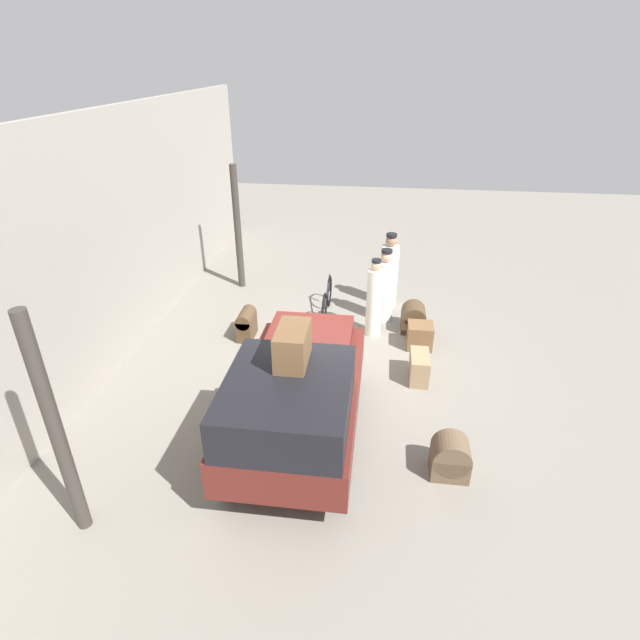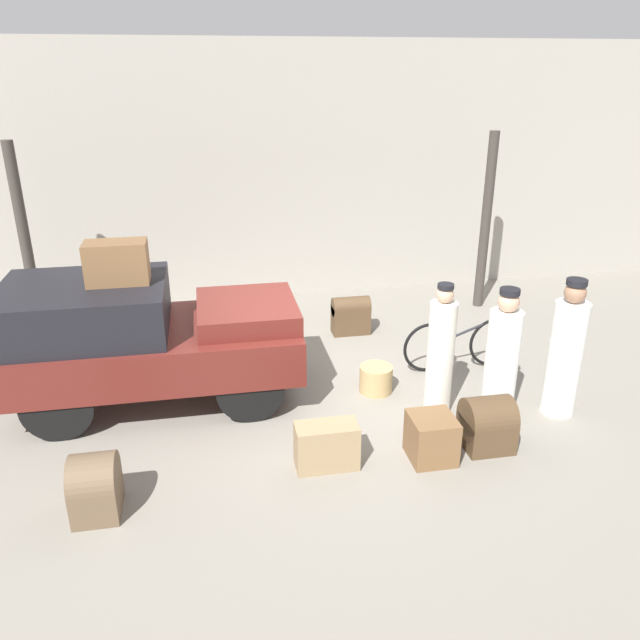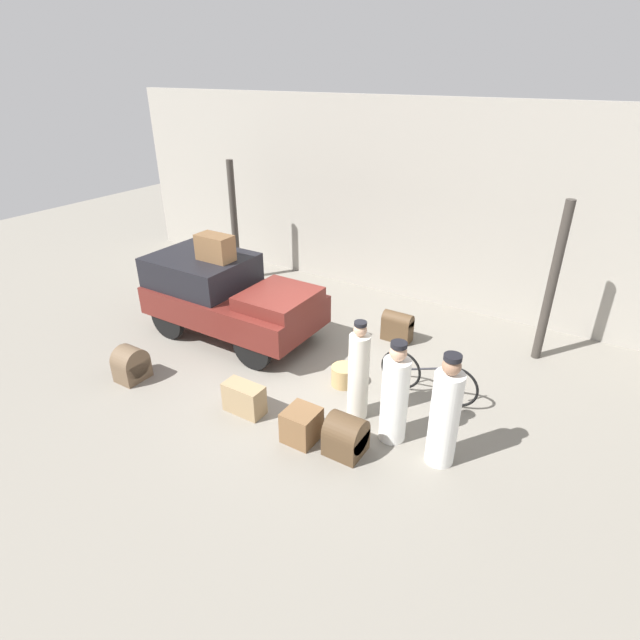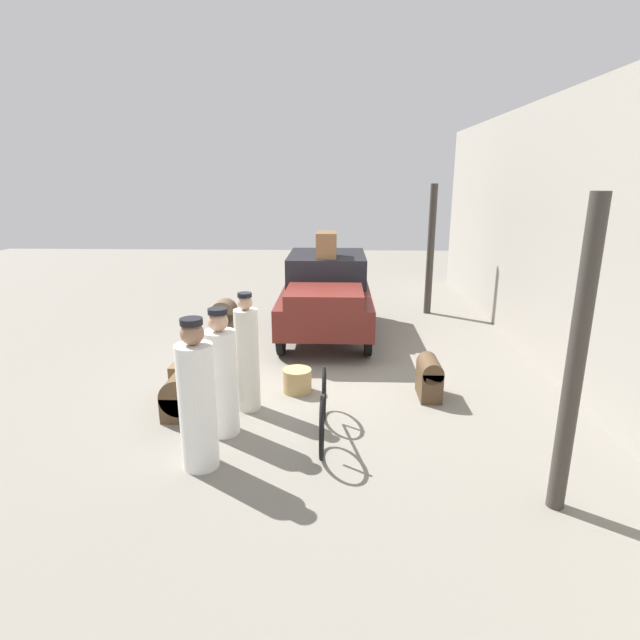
{
  "view_description": "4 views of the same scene",
  "coord_description": "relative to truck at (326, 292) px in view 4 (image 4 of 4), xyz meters",
  "views": [
    {
      "loc": [
        -7.86,
        -0.85,
        5.27
      ],
      "look_at": [
        0.2,
        0.2,
        0.95
      ],
      "focal_mm": 28.0,
      "sensor_mm": 36.0,
      "label": 1
    },
    {
      "loc": [
        -1.21,
        -7.23,
        4.03
      ],
      "look_at": [
        0.2,
        0.2,
        0.95
      ],
      "focal_mm": 35.0,
      "sensor_mm": 36.0,
      "label": 2
    },
    {
      "loc": [
        4.46,
        -6.59,
        5.04
      ],
      "look_at": [
        0.2,
        0.2,
        0.95
      ],
      "focal_mm": 28.0,
      "sensor_mm": 36.0,
      "label": 3
    },
    {
      "loc": [
        7.98,
        0.48,
        3.15
      ],
      "look_at": [
        0.2,
        0.2,
        0.95
      ],
      "focal_mm": 28.0,
      "sensor_mm": 36.0,
      "label": 4
    }
  ],
  "objects": [
    {
      "name": "ground_plane",
      "position": [
        2.07,
        -0.25,
        -0.91
      ],
      "size": [
        30.0,
        30.0,
        0.0
      ],
      "primitive_type": "plane",
      "color": "gray"
    },
    {
      "name": "station_building_facade",
      "position": [
        2.07,
        3.83,
        1.34
      ],
      "size": [
        16.0,
        0.15,
        4.5
      ],
      "color": "gray",
      "rests_on": "ground"
    },
    {
      "name": "canopy_pillar_left",
      "position": [
        -1.83,
        2.43,
        0.62
      ],
      "size": [
        0.17,
        0.17,
        3.06
      ],
      "color": "#38332D",
      "rests_on": "ground"
    },
    {
      "name": "canopy_pillar_right",
      "position": [
        5.67,
        2.43,
        0.62
      ],
      "size": [
        0.17,
        0.17,
        3.06
      ],
      "color": "#38332D",
      "rests_on": "ground"
    },
    {
      "name": "truck",
      "position": [
        0.0,
        0.0,
        0.0
      ],
      "size": [
        3.57,
        1.76,
        1.61
      ],
      "color": "black",
      "rests_on": "ground"
    },
    {
      "name": "bicycle",
      "position": [
        4.34,
        0.07,
        -0.53
      ],
      "size": [
        1.72,
        0.04,
        0.79
      ],
      "color": "black",
      "rests_on": "ground"
    },
    {
      "name": "wicker_basket",
      "position": [
        2.97,
        -0.37,
        -0.73
      ],
      "size": [
        0.44,
        0.44,
        0.36
      ],
      "color": "tan",
      "rests_on": "ground"
    },
    {
      "name": "conductor_in_dark_uniform",
      "position": [
        4.29,
        -1.21,
        -0.16
      ],
      "size": [
        0.4,
        0.4,
        1.65
      ],
      "color": "white",
      "rests_on": "ground"
    },
    {
      "name": "porter_standing_middle",
      "position": [
        3.58,
        -1.01,
        -0.13
      ],
      "size": [
        0.33,
        0.33,
        1.69
      ],
      "color": "silver",
      "rests_on": "ground"
    },
    {
      "name": "porter_carrying_trunk",
      "position": [
        5.07,
        -1.3,
        -0.11
      ],
      "size": [
        0.41,
        0.41,
        1.75
      ],
      "color": "white",
      "rests_on": "ground"
    },
    {
      "name": "suitcase_small_leather",
      "position": [
        1.99,
        -1.91,
        -0.65
      ],
      "size": [
        0.67,
        0.33,
        0.51
      ],
      "color": "#937A56",
      "rests_on": "ground"
    },
    {
      "name": "trunk_wicker_pale",
      "position": [
        3.85,
        -1.86,
        -0.62
      ],
      "size": [
        0.53,
        0.51,
        0.62
      ],
      "color": "#4C3823",
      "rests_on": "ground"
    },
    {
      "name": "trunk_barrel_dark",
      "position": [
        3.1,
        1.61,
        -0.58
      ],
      "size": [
        0.6,
        0.31,
        0.62
      ],
      "color": "#4C3823",
      "rests_on": "ground"
    },
    {
      "name": "trunk_large_brown",
      "position": [
        -0.34,
        -2.23,
        -0.62
      ],
      "size": [
        0.44,
        0.53,
        0.64
      ],
      "color": "brown",
      "rests_on": "ground"
    },
    {
      "name": "suitcase_black_upright",
      "position": [
        3.15,
        -1.97,
        -0.65
      ],
      "size": [
        0.48,
        0.5,
        0.51
      ],
      "color": "brown",
      "rests_on": "ground"
    },
    {
      "name": "trunk_on_truck_roof",
      "position": [
        -0.19,
        0.0,
        0.95
      ],
      "size": [
        0.73,
        0.41,
        0.51
      ],
      "color": "brown",
      "rests_on": "truck"
    }
  ]
}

